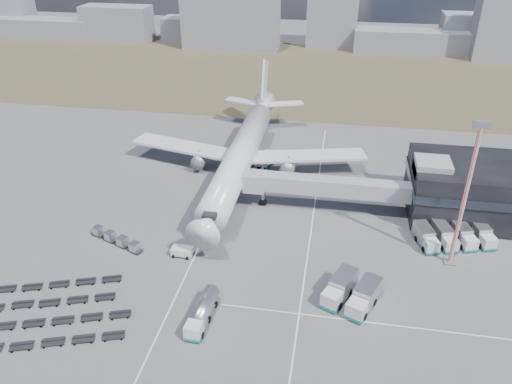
# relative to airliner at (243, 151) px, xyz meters

# --- Properties ---
(ground) EXTENTS (420.00, 420.00, 0.00)m
(ground) POSITION_rel_airliner_xyz_m (0.00, -32.38, -5.29)
(ground) COLOR #565659
(ground) RESTS_ON ground
(grass_strip) EXTENTS (420.00, 90.00, 0.01)m
(grass_strip) POSITION_rel_airliner_xyz_m (0.00, 77.62, -5.29)
(grass_strip) COLOR #4B422D
(grass_strip) RESTS_ON ground
(lane_markings) EXTENTS (47.12, 110.00, 0.01)m
(lane_markings) POSITION_rel_airliner_xyz_m (9.77, -29.38, -5.29)
(lane_markings) COLOR silver
(lane_markings) RESTS_ON ground
(terminal) EXTENTS (30.40, 16.40, 11.00)m
(terminal) POSITION_rel_airliner_xyz_m (47.77, -8.41, -0.04)
(terminal) COLOR black
(terminal) RESTS_ON ground
(jet_bridge) EXTENTS (30.30, 3.80, 7.05)m
(jet_bridge) POSITION_rel_airliner_xyz_m (15.90, -11.95, -0.24)
(jet_bridge) COLOR #939399
(jet_bridge) RESTS_ON ground
(airliner) EXTENTS (51.59, 64.53, 17.62)m
(airliner) POSITION_rel_airliner_xyz_m (0.00, 0.00, 0.00)
(airliner) COLOR silver
(airliner) RESTS_ON ground
(skyline) EXTENTS (293.99, 26.33, 24.88)m
(skyline) POSITION_rel_airliner_xyz_m (10.33, 115.95, 3.57)
(skyline) COLOR gray
(skyline) RESTS_ON ground
(fuel_tanker) EXTENTS (2.74, 8.87, 2.83)m
(fuel_tanker) POSITION_rel_airliner_xyz_m (3.12, -43.89, -3.88)
(fuel_tanker) COLOR silver
(fuel_tanker) RESTS_ON ground
(pushback_tug) EXTENTS (3.44, 2.03, 1.50)m
(pushback_tug) POSITION_rel_airliner_xyz_m (-4.00, -30.18, -4.54)
(pushback_tug) COLOR silver
(pushback_tug) RESTS_ON ground
(catering_truck) EXTENTS (4.02, 5.98, 2.54)m
(catering_truck) POSITION_rel_airliner_xyz_m (4.03, 4.44, -3.99)
(catering_truck) COLOR silver
(catering_truck) RESTS_ON ground
(service_trucks_near) EXTENTS (8.79, 9.44, 3.05)m
(service_trucks_near) POSITION_rel_airliner_xyz_m (22.99, -36.61, -3.63)
(service_trucks_near) COLOR silver
(service_trucks_near) RESTS_ON ground
(service_trucks_far) EXTENTS (13.37, 9.65, 2.67)m
(service_trucks_far) POSITION_rel_airliner_xyz_m (39.72, -18.78, -3.84)
(service_trucks_far) COLOR silver
(service_trucks_far) RESTS_ON ground
(uld_row) EXTENTS (10.72, 5.71, 1.53)m
(uld_row) POSITION_rel_airliner_xyz_m (-15.91, -28.79, -4.38)
(uld_row) COLOR black
(uld_row) RESTS_ON ground
(baggage_dollies) EXTENTS (24.09, 19.39, 0.68)m
(baggage_dollies) POSITION_rel_airliner_xyz_m (-18.32, -46.62, -4.95)
(baggage_dollies) COLOR black
(baggage_dollies) RESTS_ON ground
(floodlight_mast) EXTENTS (2.24, 1.84, 23.86)m
(floodlight_mast) POSITION_rel_airliner_xyz_m (38.39, -24.60, 6.67)
(floodlight_mast) COLOR red
(floodlight_mast) RESTS_ON ground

